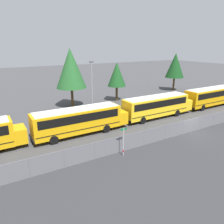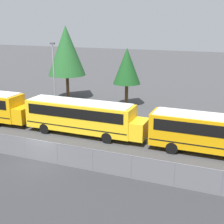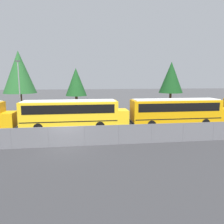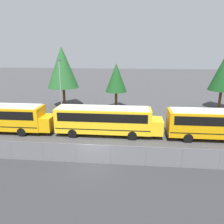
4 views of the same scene
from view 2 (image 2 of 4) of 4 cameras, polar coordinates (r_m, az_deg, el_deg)
The scene contains 7 objects.
ground_plane at distance 25.83m, azimuth -12.75°, elevation -8.75°, with size 200.00×200.00×0.00m, color #424244.
fence at distance 25.46m, azimuth -12.88°, elevation -6.90°, with size 75.70×0.07×1.78m.
school_bus_2 at distance 30.29m, azimuth -5.48°, elevation -0.60°, with size 12.27×2.59×3.35m.
school_bus_3 at distance 26.98m, azimuth 19.14°, elevation -3.61°, with size 12.27×2.59×3.35m.
light_pole at distance 39.32m, azimuth -10.58°, elevation 6.91°, with size 0.60×0.24×8.27m.
tree_0 at distance 40.35m, azimuth 2.74°, elevation 8.37°, with size 3.54×3.54×7.53m.
tree_3 at distance 44.38m, azimuth -8.37°, elevation 11.02°, with size 5.23×5.23×10.22m.
Camera 2 is at (13.83, -18.96, 10.77)m, focal length 50.00 mm.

